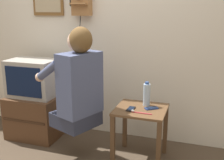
{
  "coord_description": "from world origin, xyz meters",
  "views": [
    {
      "loc": [
        1.04,
        -1.84,
        1.46
      ],
      "look_at": [
        0.23,
        0.56,
        0.8
      ],
      "focal_mm": 45.0,
      "sensor_mm": 36.0,
      "label": 1
    }
  ],
  "objects_px": {
    "person": "(78,82)",
    "water_bottle": "(147,94)",
    "wall_phone_antique": "(81,0)",
    "cell_phone_spare": "(151,108)",
    "toothbrush": "(140,113)",
    "television": "(33,78)",
    "cell_phone_held": "(131,109)"
  },
  "relations": [
    {
      "from": "person",
      "to": "television",
      "type": "height_order",
      "value": "person"
    },
    {
      "from": "person",
      "to": "wall_phone_antique",
      "type": "height_order",
      "value": "wall_phone_antique"
    },
    {
      "from": "television",
      "to": "wall_phone_antique",
      "type": "bearing_deg",
      "value": 29.69
    },
    {
      "from": "wall_phone_antique",
      "to": "toothbrush",
      "type": "bearing_deg",
      "value": -34.63
    },
    {
      "from": "toothbrush",
      "to": "cell_phone_held",
      "type": "bearing_deg",
      "value": 59.35
    },
    {
      "from": "person",
      "to": "cell_phone_spare",
      "type": "height_order",
      "value": "person"
    },
    {
      "from": "wall_phone_antique",
      "to": "cell_phone_spare",
      "type": "height_order",
      "value": "wall_phone_antique"
    },
    {
      "from": "water_bottle",
      "to": "toothbrush",
      "type": "bearing_deg",
      "value": -92.11
    },
    {
      "from": "wall_phone_antique",
      "to": "toothbrush",
      "type": "relative_size",
      "value": 3.89
    },
    {
      "from": "wall_phone_antique",
      "to": "cell_phone_spare",
      "type": "relative_size",
      "value": 5.5
    },
    {
      "from": "water_bottle",
      "to": "cell_phone_spare",
      "type": "bearing_deg",
      "value": -50.91
    },
    {
      "from": "person",
      "to": "cell_phone_held",
      "type": "relative_size",
      "value": 7.53
    },
    {
      "from": "wall_phone_antique",
      "to": "water_bottle",
      "type": "relative_size",
      "value": 3.14
    },
    {
      "from": "wall_phone_antique",
      "to": "water_bottle",
      "type": "bearing_deg",
      "value": -22.05
    },
    {
      "from": "wall_phone_antique",
      "to": "water_bottle",
      "type": "xyz_separation_m",
      "value": [
        0.82,
        -0.33,
        -0.89
      ]
    },
    {
      "from": "water_bottle",
      "to": "toothbrush",
      "type": "distance_m",
      "value": 0.25
    },
    {
      "from": "wall_phone_antique",
      "to": "toothbrush",
      "type": "height_order",
      "value": "wall_phone_antique"
    },
    {
      "from": "person",
      "to": "wall_phone_antique",
      "type": "relative_size",
      "value": 1.29
    },
    {
      "from": "cell_phone_held",
      "to": "person",
      "type": "bearing_deg",
      "value": -164.67
    },
    {
      "from": "wall_phone_antique",
      "to": "cell_phone_spare",
      "type": "xyz_separation_m",
      "value": [
        0.88,
        -0.41,
        -0.99
      ]
    },
    {
      "from": "wall_phone_antique",
      "to": "water_bottle",
      "type": "distance_m",
      "value": 1.25
    },
    {
      "from": "television",
      "to": "cell_phone_held",
      "type": "relative_size",
      "value": 4.15
    },
    {
      "from": "person",
      "to": "cell_phone_held",
      "type": "distance_m",
      "value": 0.55
    },
    {
      "from": "person",
      "to": "toothbrush",
      "type": "distance_m",
      "value": 0.64
    },
    {
      "from": "cell_phone_spare",
      "to": "water_bottle",
      "type": "relative_size",
      "value": 0.57
    },
    {
      "from": "television",
      "to": "water_bottle",
      "type": "relative_size",
      "value": 2.24
    },
    {
      "from": "wall_phone_antique",
      "to": "cell_phone_spare",
      "type": "bearing_deg",
      "value": -24.98
    },
    {
      "from": "cell_phone_spare",
      "to": "toothbrush",
      "type": "bearing_deg",
      "value": -63.8
    },
    {
      "from": "cell_phone_held",
      "to": "cell_phone_spare",
      "type": "height_order",
      "value": "same"
    },
    {
      "from": "person",
      "to": "water_bottle",
      "type": "distance_m",
      "value": 0.67
    },
    {
      "from": "toothbrush",
      "to": "person",
      "type": "bearing_deg",
      "value": 95.64
    },
    {
      "from": "television",
      "to": "cell_phone_held",
      "type": "xyz_separation_m",
      "value": [
        1.19,
        -0.21,
        -0.15
      ]
    }
  ]
}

